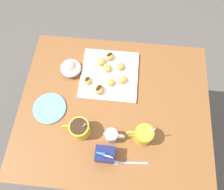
% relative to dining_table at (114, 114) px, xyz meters
% --- Properties ---
extents(ground_plane, '(8.00, 8.00, 0.00)m').
position_rel_dining_table_xyz_m(ground_plane, '(0.00, 0.00, -0.58)').
color(ground_plane, '#514C47').
extents(dining_table, '(1.00, 0.84, 0.70)m').
position_rel_dining_table_xyz_m(dining_table, '(0.00, 0.00, 0.00)').
color(dining_table, brown).
rests_on(dining_table, ground_plane).
extents(pastry_plate_square, '(0.31, 0.31, 0.02)m').
position_rel_dining_table_xyz_m(pastry_plate_square, '(0.04, -0.18, 0.13)').
color(pastry_plate_square, white).
rests_on(pastry_plate_square, dining_table).
extents(coffee_mug_yellow_left, '(0.13, 0.09, 0.15)m').
position_rel_dining_table_xyz_m(coffee_mug_yellow_left, '(-0.15, 0.15, 0.17)').
color(coffee_mug_yellow_left, yellow).
rests_on(coffee_mug_yellow_left, dining_table).
extents(coffee_mug_yellow_right, '(0.14, 0.10, 0.14)m').
position_rel_dining_table_xyz_m(coffee_mug_yellow_right, '(0.16, 0.15, 0.17)').
color(coffee_mug_yellow_right, yellow).
rests_on(coffee_mug_yellow_right, dining_table).
extents(cream_pitcher_white, '(0.10, 0.06, 0.07)m').
position_rel_dining_table_xyz_m(cream_pitcher_white, '(-0.00, 0.17, 0.16)').
color(cream_pitcher_white, white).
rests_on(cream_pitcher_white, dining_table).
extents(sugar_caddy, '(0.09, 0.07, 0.11)m').
position_rel_dining_table_xyz_m(sugar_caddy, '(0.02, 0.26, 0.16)').
color(sugar_caddy, '#191E51').
rests_on(sugar_caddy, dining_table).
extents(ice_cream_bowl, '(0.11, 0.11, 0.08)m').
position_rel_dining_table_xyz_m(ice_cream_bowl, '(0.26, -0.19, 0.16)').
color(ice_cream_bowl, white).
rests_on(ice_cream_bowl, dining_table).
extents(saucer_sky_left, '(0.17, 0.17, 0.01)m').
position_rel_dining_table_xyz_m(saucer_sky_left, '(0.34, 0.05, 0.13)').
color(saucer_sky_left, '#66A8DB').
rests_on(saucer_sky_left, dining_table).
extents(loose_spoon_near_saucer, '(0.16, 0.03, 0.01)m').
position_rel_dining_table_xyz_m(loose_spoon_near_saucer, '(-0.08, 0.28, 0.13)').
color(loose_spoon_near_saucer, silver).
rests_on(loose_spoon_near_saucer, dining_table).
extents(beignet_0, '(0.07, 0.07, 0.03)m').
position_rel_dining_table_xyz_m(beignet_0, '(0.10, -0.25, 0.16)').
color(beignet_0, '#D19347').
rests_on(beignet_0, pastry_plate_square).
extents(beignet_1, '(0.07, 0.07, 0.04)m').
position_rel_dining_table_xyz_m(beignet_1, '(0.09, -0.07, 0.16)').
color(beignet_1, '#D19347').
rests_on(beignet_1, pastry_plate_square).
extents(chocolate_drizzle_1, '(0.04, 0.04, 0.00)m').
position_rel_dining_table_xyz_m(chocolate_drizzle_1, '(0.09, -0.07, 0.18)').
color(chocolate_drizzle_1, black).
rests_on(chocolate_drizzle_1, beignet_1).
extents(beignet_2, '(0.07, 0.07, 0.03)m').
position_rel_dining_table_xyz_m(beignet_2, '(0.06, -0.21, 0.16)').
color(beignet_2, '#D19347').
rests_on(beignet_2, pastry_plate_square).
extents(beignet_3, '(0.06, 0.06, 0.03)m').
position_rel_dining_table_xyz_m(beignet_3, '(0.16, -0.12, 0.16)').
color(beignet_3, '#D19347').
rests_on(beignet_3, pastry_plate_square).
extents(chocolate_drizzle_3, '(0.03, 0.03, 0.00)m').
position_rel_dining_table_xyz_m(chocolate_drizzle_3, '(0.16, -0.12, 0.17)').
color(chocolate_drizzle_3, black).
rests_on(chocolate_drizzle_3, beignet_3).
extents(beignet_4, '(0.05, 0.05, 0.03)m').
position_rel_dining_table_xyz_m(beignet_4, '(0.03, -0.12, 0.16)').
color(beignet_4, '#D19347').
rests_on(beignet_4, pastry_plate_square).
extents(beignet_5, '(0.05, 0.05, 0.04)m').
position_rel_dining_table_xyz_m(beignet_5, '(-0.01, -0.23, 0.16)').
color(beignet_5, '#D19347').
rests_on(beignet_5, pastry_plate_square).
extents(beignet_6, '(0.07, 0.07, 0.04)m').
position_rel_dining_table_xyz_m(beignet_6, '(0.06, -0.29, 0.16)').
color(beignet_6, '#D19347').
rests_on(beignet_6, pastry_plate_square).
extents(chocolate_drizzle_6, '(0.04, 0.04, 0.00)m').
position_rel_dining_table_xyz_m(chocolate_drizzle_6, '(0.06, -0.29, 0.18)').
color(chocolate_drizzle_6, black).
rests_on(chocolate_drizzle_6, beignet_6).
extents(beignet_7, '(0.07, 0.06, 0.03)m').
position_rel_dining_table_xyz_m(beignet_7, '(-0.03, -0.14, 0.16)').
color(beignet_7, '#D19347').
rests_on(beignet_7, pastry_plate_square).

